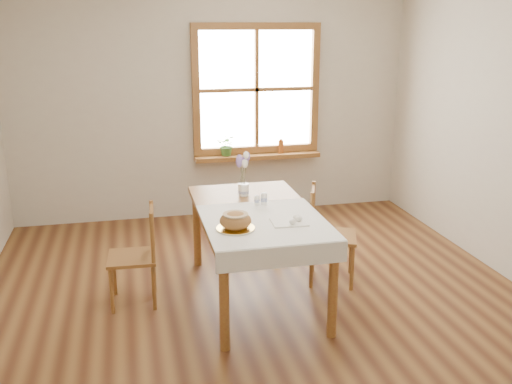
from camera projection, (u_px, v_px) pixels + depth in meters
ground at (265, 313)px, 4.46m from camera, size 5.00×5.00×0.00m
room_walls at (266, 93)px, 3.97m from camera, size 4.60×5.10×2.65m
window at (256, 89)px, 6.45m from camera, size 1.46×0.08×1.46m
window_sill at (258, 156)px, 6.61m from camera, size 1.46×0.20×0.05m
dining_table at (256, 220)px, 4.55m from camera, size 0.90×1.60×0.75m
table_linen at (265, 222)px, 4.24m from camera, size 0.91×0.99×0.01m
chair_left at (132, 256)px, 4.52m from camera, size 0.41×0.39×0.80m
chair_right at (333, 235)px, 4.90m from camera, size 0.53×0.52×0.85m
bread_plate at (236, 228)px, 4.07m from camera, size 0.29×0.29×0.01m
bread_loaf at (235, 219)px, 4.05m from camera, size 0.23×0.23×0.13m
egg_napkin at (289, 222)px, 4.20m from camera, size 0.27×0.23×0.01m
eggs at (289, 218)px, 4.20m from camera, size 0.21×0.19×0.04m
salt_shaker at (264, 198)px, 4.61m from camera, size 0.07×0.07×0.10m
pepper_shaker at (257, 200)px, 4.61m from camera, size 0.05×0.05×0.08m
flower_vase at (244, 190)px, 4.87m from camera, size 0.10×0.10×0.10m
lavender_bouquet at (243, 168)px, 4.81m from camera, size 0.16×0.16×0.30m
potted_plant at (227, 148)px, 6.50m from camera, size 0.29×0.30×0.19m
amber_bottle at (281, 146)px, 6.64m from camera, size 0.06×0.06×0.17m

